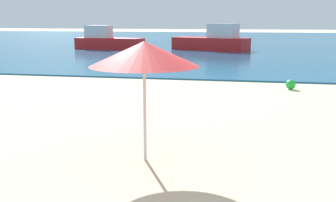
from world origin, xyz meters
TOP-DOWN VIEW (x-y plane):
  - water at (0.00, 44.95)m, footprint 160.00×60.00m
  - boat_near at (-2.02, 30.03)m, footprint 5.91×3.78m
  - boat_far at (-10.07, 29.67)m, footprint 5.42×2.55m
  - beach_ball at (2.08, 13.56)m, footprint 0.32×0.32m
  - beach_umbrella at (-0.86, 5.94)m, footprint 1.73×1.73m

SIDE VIEW (x-z plane):
  - water at x=0.00m, z-range 0.00..0.06m
  - beach_ball at x=2.08m, z-range 0.00..0.32m
  - boat_far at x=-10.07m, z-range -0.21..1.56m
  - boat_near at x=-2.02m, z-range -0.24..1.68m
  - beach_umbrella at x=-0.86m, z-range 0.76..2.69m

